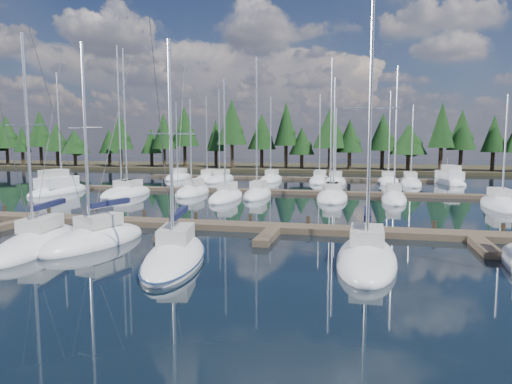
% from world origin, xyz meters
% --- Properties ---
extents(ground, '(260.00, 260.00, 0.00)m').
position_xyz_m(ground, '(0.00, 30.00, 0.00)').
color(ground, black).
rests_on(ground, ground).
extents(far_shore, '(220.00, 30.00, 0.60)m').
position_xyz_m(far_shore, '(0.00, 90.00, 0.30)').
color(far_shore, '#322D1C').
rests_on(far_shore, ground).
extents(main_dock, '(44.00, 6.13, 0.90)m').
position_xyz_m(main_dock, '(0.00, 17.36, 0.20)').
color(main_dock, brown).
rests_on(main_dock, ground).
extents(back_docks, '(50.00, 21.80, 0.40)m').
position_xyz_m(back_docks, '(0.00, 49.58, 0.20)').
color(back_docks, brown).
rests_on(back_docks, ground).
extents(front_sailboat_2, '(4.24, 9.08, 12.26)m').
position_xyz_m(front_sailboat_2, '(-5.89, 10.07, 0.28)').
color(front_sailboat_2, white).
rests_on(front_sailboat_2, ground).
extents(front_sailboat_3, '(4.27, 8.01, 12.03)m').
position_xyz_m(front_sailboat_3, '(-3.38, 11.66, 0.28)').
color(front_sailboat_3, white).
rests_on(front_sailboat_3, ground).
extents(front_sailboat_4, '(4.42, 8.89, 11.31)m').
position_xyz_m(front_sailboat_4, '(2.64, 9.00, 0.27)').
color(front_sailboat_4, white).
rests_on(front_sailboat_4, ground).
extents(front_sailboat_5, '(2.94, 8.26, 13.39)m').
position_xyz_m(front_sailboat_5, '(11.74, 10.83, 0.29)').
color(front_sailboat_5, white).
rests_on(front_sailboat_5, ground).
extents(back_sailboat_rows, '(48.66, 33.22, 16.90)m').
position_xyz_m(back_sailboat_rows, '(0.40, 45.46, 0.26)').
color(back_sailboat_rows, white).
rests_on(back_sailboat_rows, ground).
extents(motor_yacht_left, '(3.37, 9.19, 4.54)m').
position_xyz_m(motor_yacht_left, '(-22.55, 34.31, 0.50)').
color(motor_yacht_left, white).
rests_on(motor_yacht_left, ground).
extents(motor_yacht_right, '(4.88, 9.21, 4.38)m').
position_xyz_m(motor_yacht_right, '(23.64, 57.40, 0.48)').
color(motor_yacht_right, white).
rests_on(motor_yacht_right, ground).
extents(tree_line, '(184.68, 11.66, 14.10)m').
position_xyz_m(tree_line, '(-1.31, 80.21, 7.33)').
color(tree_line, black).
rests_on(tree_line, far_shore).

